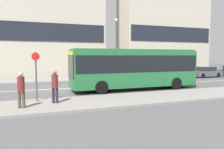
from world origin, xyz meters
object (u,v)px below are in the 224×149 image
Objects in this scene: parked_car_0 at (175,73)px; parked_car_1 at (206,72)px; bus_stop_sign at (36,73)px; city_bus at (135,67)px; pedestrian_near_stop at (21,88)px; street_lamp at (116,42)px; pedestrian_down_pavement at (55,84)px.

parked_car_0 reaches higher than parked_car_1.
parked_car_0 is 17.79m from bus_stop_sign.
city_bus is 2.60× the size of parked_car_1.
pedestrian_near_stop reaches higher than parked_car_0.
bus_stop_sign reaches higher than parked_car_0.
street_lamp is at bearing 80.49° from city_bus.
parked_car_1 is at bearing -128.75° from pedestrian_down_pavement.
pedestrian_down_pavement is at bearing -149.71° from city_bus.
bus_stop_sign is at bearing -158.53° from city_bus.
parked_car_0 is 7.85m from street_lamp.
street_lamp is (8.99, 10.63, 2.53)m from bus_stop_sign.
city_bus is at bearing -126.14° from pedestrian_down_pavement.
parked_car_0 is 4.74m from parked_car_1.
parked_car_1 is at bearing 26.31° from city_bus.
city_bus is at bearing -144.81° from parked_car_0.
pedestrian_near_stop is at bearing -128.78° from street_lamp.
parked_car_0 is at bearing -122.51° from pedestrian_down_pavement.
parked_car_0 is at bearing -18.16° from street_lamp.
city_bus reaches higher than pedestrian_down_pavement.
pedestrian_near_stop is 1.76m from pedestrian_down_pavement.
pedestrian_down_pavement is 0.26× the size of street_lamp.
city_bus is 14.25m from parked_car_1.
bus_stop_sign is (0.74, 1.48, 0.61)m from pedestrian_near_stop.
street_lamp is (-6.61, 2.17, 3.62)m from parked_car_0.
pedestrian_near_stop is at bearing -116.46° from bus_stop_sign.
pedestrian_near_stop is 15.85m from street_lamp.
city_bus reaches higher than pedestrian_near_stop.
city_bus is 7.94m from bus_stop_sign.
street_lamp is at bearing 170.28° from parked_car_1.
bus_stop_sign is 0.41× the size of street_lamp.
bus_stop_sign is at bearing -130.22° from street_lamp.
parked_car_1 is (4.74, 0.23, -0.03)m from parked_car_0.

